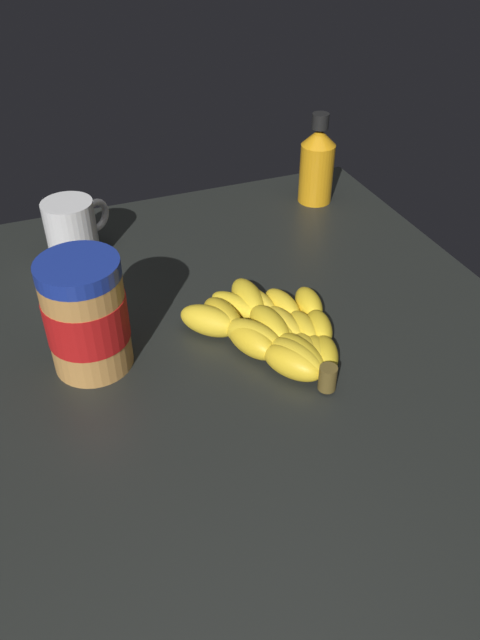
# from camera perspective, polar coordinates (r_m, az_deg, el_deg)

# --- Properties ---
(ground_plane) EXTENTS (0.87, 0.68, 0.04)m
(ground_plane) POSITION_cam_1_polar(r_m,az_deg,el_deg) (0.75, 2.17, -3.80)
(ground_plane) COLOR black
(banana_bunch) EXTENTS (0.22, 0.19, 0.04)m
(banana_bunch) POSITION_cam_1_polar(r_m,az_deg,el_deg) (0.74, 3.24, -1.07)
(banana_bunch) COLOR yellow
(banana_bunch) RESTS_ON ground_plane
(peanut_butter_jar) EXTENTS (0.09, 0.09, 0.14)m
(peanut_butter_jar) POSITION_cam_1_polar(r_m,az_deg,el_deg) (0.70, -14.01, 0.37)
(peanut_butter_jar) COLOR #BF8442
(peanut_butter_jar) RESTS_ON ground_plane
(honey_bottle) EXTENTS (0.06, 0.06, 0.15)m
(honey_bottle) POSITION_cam_1_polar(r_m,az_deg,el_deg) (1.04, 7.12, 14.12)
(honey_bottle) COLOR orange
(honey_bottle) RESTS_ON ground_plane
(coffee_mug) EXTENTS (0.08, 0.10, 0.09)m
(coffee_mug) POSITION_cam_1_polar(r_m,az_deg,el_deg) (0.91, -15.18, 7.96)
(coffee_mug) COLOR silver
(coffee_mug) RESTS_ON ground_plane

